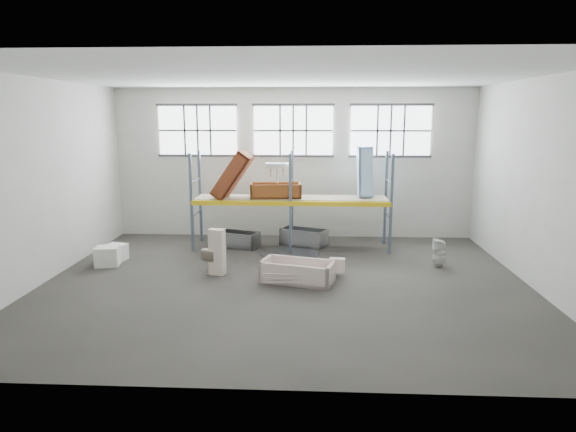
# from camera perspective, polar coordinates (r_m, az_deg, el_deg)

# --- Properties ---
(floor) EXTENTS (12.00, 10.00, 0.10)m
(floor) POSITION_cam_1_polar(r_m,az_deg,el_deg) (12.69, -0.34, -7.77)
(floor) COLOR #413D37
(floor) RESTS_ON ground
(ceiling) EXTENTS (12.00, 10.00, 0.10)m
(ceiling) POSITION_cam_1_polar(r_m,az_deg,el_deg) (12.03, -0.37, 15.85)
(ceiling) COLOR silver
(ceiling) RESTS_ON ground
(wall_back) EXTENTS (12.00, 0.10, 5.00)m
(wall_back) POSITION_cam_1_polar(r_m,az_deg,el_deg) (17.11, 0.60, 5.96)
(wall_back) COLOR #B9B7AB
(wall_back) RESTS_ON ground
(wall_front) EXTENTS (12.00, 0.10, 5.00)m
(wall_front) POSITION_cam_1_polar(r_m,az_deg,el_deg) (7.14, -2.65, -1.67)
(wall_front) COLOR #B7B5AA
(wall_front) RESTS_ON ground
(wall_left) EXTENTS (0.10, 10.00, 5.00)m
(wall_left) POSITION_cam_1_polar(r_m,az_deg,el_deg) (13.83, -26.32, 3.50)
(wall_left) COLOR #AEADA2
(wall_left) RESTS_ON ground
(wall_right) EXTENTS (0.10, 10.00, 5.00)m
(wall_right) POSITION_cam_1_polar(r_m,az_deg,el_deg) (13.22, 26.88, 3.14)
(wall_right) COLOR #B8B6AA
(wall_right) RESTS_ON ground
(window_left) EXTENTS (2.60, 0.04, 1.60)m
(window_left) POSITION_cam_1_polar(r_m,az_deg,el_deg) (17.36, -10.17, 9.50)
(window_left) COLOR white
(window_left) RESTS_ON wall_back
(window_mid) EXTENTS (2.60, 0.04, 1.60)m
(window_mid) POSITION_cam_1_polar(r_m,az_deg,el_deg) (16.93, 0.59, 9.63)
(window_mid) COLOR white
(window_mid) RESTS_ON wall_back
(window_right) EXTENTS (2.60, 0.04, 1.60)m
(window_right) POSITION_cam_1_polar(r_m,az_deg,el_deg) (17.10, 11.52, 9.42)
(window_right) COLOR white
(window_right) RESTS_ON wall_back
(rack_upright_la) EXTENTS (0.08, 0.08, 3.00)m
(rack_upright_la) POSITION_cam_1_polar(r_m,az_deg,el_deg) (15.54, -10.86, 1.48)
(rack_upright_la) COLOR slate
(rack_upright_la) RESTS_ON floor
(rack_upright_lb) EXTENTS (0.08, 0.08, 3.00)m
(rack_upright_lb) POSITION_cam_1_polar(r_m,az_deg,el_deg) (16.69, -9.89, 2.19)
(rack_upright_lb) COLOR slate
(rack_upright_lb) RESTS_ON floor
(rack_upright_ma) EXTENTS (0.08, 0.08, 3.00)m
(rack_upright_ma) POSITION_cam_1_polar(r_m,az_deg,el_deg) (15.11, 0.27, 1.41)
(rack_upright_ma) COLOR slate
(rack_upright_ma) RESTS_ON floor
(rack_upright_mb) EXTENTS (0.08, 0.08, 3.00)m
(rack_upright_mb) POSITION_cam_1_polar(r_m,az_deg,el_deg) (16.29, 0.46, 2.14)
(rack_upright_mb) COLOR slate
(rack_upright_mb) RESTS_ON floor
(rack_upright_ra) EXTENTS (0.08, 0.08, 3.00)m
(rack_upright_ra) POSITION_cam_1_polar(r_m,az_deg,el_deg) (15.27, 11.59, 1.29)
(rack_upright_ra) COLOR slate
(rack_upright_ra) RESTS_ON floor
(rack_upright_rb) EXTENTS (0.08, 0.08, 3.00)m
(rack_upright_rb) POSITION_cam_1_polar(r_m,az_deg,el_deg) (16.44, 10.97, 2.02)
(rack_upright_rb) COLOR slate
(rack_upright_rb) RESTS_ON floor
(rack_beam_front) EXTENTS (6.00, 0.10, 0.14)m
(rack_beam_front) POSITION_cam_1_polar(r_m,az_deg,el_deg) (15.11, 0.27, 1.41)
(rack_beam_front) COLOR yellow
(rack_beam_front) RESTS_ON floor
(rack_beam_back) EXTENTS (6.00, 0.10, 0.14)m
(rack_beam_back) POSITION_cam_1_polar(r_m,az_deg,el_deg) (16.29, 0.46, 2.14)
(rack_beam_back) COLOR yellow
(rack_beam_back) RESTS_ON floor
(shelf_deck) EXTENTS (5.90, 1.10, 0.03)m
(shelf_deck) POSITION_cam_1_polar(r_m,az_deg,el_deg) (15.69, 0.37, 2.08)
(shelf_deck) COLOR gray
(shelf_deck) RESTS_ON floor
(wet_patch) EXTENTS (1.80, 1.80, 0.00)m
(wet_patch) POSITION_cam_1_polar(r_m,az_deg,el_deg) (15.25, 0.23, -4.27)
(wet_patch) COLOR black
(wet_patch) RESTS_ON floor
(bathtub_beige) EXTENTS (1.96, 1.29, 0.53)m
(bathtub_beige) POSITION_cam_1_polar(r_m,az_deg,el_deg) (12.69, 1.08, -6.27)
(bathtub_beige) COLOR beige
(bathtub_beige) RESTS_ON floor
(cistern_spare) EXTENTS (0.41, 0.23, 0.37)m
(cistern_spare) POSITION_cam_1_polar(r_m,az_deg,el_deg) (13.20, 5.58, -5.56)
(cistern_spare) COLOR beige
(cistern_spare) RESTS_ON bathtub_beige
(sink_in_tub) EXTENTS (0.50, 0.50, 0.17)m
(sink_in_tub) POSITION_cam_1_polar(r_m,az_deg,el_deg) (13.29, 1.13, -5.94)
(sink_in_tub) COLOR beige
(sink_in_tub) RESTS_ON bathtub_beige
(toilet_beige) EXTENTS (0.63, 0.77, 0.68)m
(toilet_beige) POSITION_cam_1_polar(r_m,az_deg,el_deg) (13.59, -8.32, -4.87)
(toilet_beige) COLOR beige
(toilet_beige) RESTS_ON floor
(cistern_tall) EXTENTS (0.44, 0.34, 1.21)m
(cistern_tall) POSITION_cam_1_polar(r_m,az_deg,el_deg) (13.28, -8.01, -4.04)
(cistern_tall) COLOR beige
(cistern_tall) RESTS_ON floor
(toilet_white) EXTENTS (0.39, 0.38, 0.78)m
(toilet_white) POSITION_cam_1_polar(r_m,az_deg,el_deg) (14.49, 16.75, -4.00)
(toilet_white) COLOR white
(toilet_white) RESTS_ON floor
(steel_tub_left) EXTENTS (1.47, 1.03, 0.49)m
(steel_tub_left) POSITION_cam_1_polar(r_m,az_deg,el_deg) (16.03, -5.75, -2.65)
(steel_tub_left) COLOR #979A9F
(steel_tub_left) RESTS_ON floor
(steel_tub_right) EXTENTS (1.59, 1.19, 0.53)m
(steel_tub_right) POSITION_cam_1_polar(r_m,az_deg,el_deg) (16.22, 1.79, -2.36)
(steel_tub_right) COLOR #B7B9C1
(steel_tub_right) RESTS_ON floor
(rust_tub_flat) EXTENTS (1.63, 0.89, 0.44)m
(rust_tub_flat) POSITION_cam_1_polar(r_m,az_deg,el_deg) (15.58, -1.42, 2.91)
(rust_tub_flat) COLOR #924512
(rust_tub_flat) RESTS_ON shelf_deck
(rust_tub_tilted) EXTENTS (1.34, 0.86, 1.56)m
(rust_tub_tilted) POSITION_cam_1_polar(r_m,az_deg,el_deg) (15.55, -6.30, 4.59)
(rust_tub_tilted) COLOR brown
(rust_tub_tilted) RESTS_ON shelf_deck
(sink_on_shelf) EXTENTS (0.75, 0.60, 0.63)m
(sink_on_shelf) POSITION_cam_1_polar(r_m,az_deg,el_deg) (15.49, -1.24, 3.88)
(sink_on_shelf) COLOR silver
(sink_on_shelf) RESTS_ON rust_tub_flat
(blue_tub_upright) EXTENTS (0.49, 0.73, 1.55)m
(blue_tub_upright) POSITION_cam_1_polar(r_m,az_deg,el_deg) (15.85, 8.67, 5.02)
(blue_tub_upright) COLOR #A5D1F8
(blue_tub_upright) RESTS_ON shelf_deck
(bucket) EXTENTS (0.32, 0.32, 0.36)m
(bucket) POSITION_cam_1_polar(r_m,az_deg,el_deg) (12.80, -2.51, -6.53)
(bucket) COLOR beige
(bucket) RESTS_ON floor
(carton_near) EXTENTS (0.71, 0.63, 0.54)m
(carton_near) POSITION_cam_1_polar(r_m,az_deg,el_deg) (14.87, -19.72, -4.30)
(carton_near) COLOR white
(carton_near) RESTS_ON floor
(carton_far) EXTENTS (0.67, 0.67, 0.46)m
(carton_far) POSITION_cam_1_polar(r_m,az_deg,el_deg) (15.32, -18.96, -3.93)
(carton_far) COLOR white
(carton_far) RESTS_ON floor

